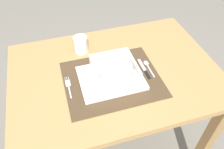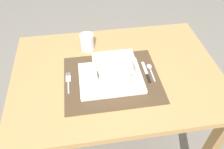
% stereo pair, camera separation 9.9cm
% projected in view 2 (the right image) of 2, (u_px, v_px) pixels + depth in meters
% --- Properties ---
extents(ground_plane, '(6.00, 6.00, 0.00)m').
position_uv_depth(ground_plane, '(115.00, 148.00, 1.59)').
color(ground_plane, gray).
extents(dining_table, '(0.96, 0.68, 0.76)m').
position_uv_depth(dining_table, '(116.00, 88.00, 1.14)').
color(dining_table, '#B2844C').
rests_on(dining_table, ground).
extents(placemat, '(0.42, 0.35, 0.00)m').
position_uv_depth(placemat, '(112.00, 79.00, 1.02)').
color(placemat, '#4C3823').
rests_on(placemat, dining_table).
extents(serving_plate, '(0.28, 0.22, 0.02)m').
position_uv_depth(serving_plate, '(111.00, 78.00, 1.01)').
color(serving_plate, white).
rests_on(serving_plate, placemat).
extents(porridge_bowl, '(0.19, 0.19, 0.05)m').
position_uv_depth(porridge_bowl, '(115.00, 70.00, 1.00)').
color(porridge_bowl, white).
rests_on(porridge_bowl, serving_plate).
extents(fork, '(0.02, 0.13, 0.00)m').
position_uv_depth(fork, '(68.00, 81.00, 1.00)').
color(fork, silver).
rests_on(fork, placemat).
extents(spoon, '(0.02, 0.11, 0.01)m').
position_uv_depth(spoon, '(150.00, 68.00, 1.06)').
color(spoon, silver).
rests_on(spoon, placemat).
extents(butter_knife, '(0.01, 0.14, 0.01)m').
position_uv_depth(butter_knife, '(147.00, 73.00, 1.03)').
color(butter_knife, black).
rests_on(butter_knife, placemat).
extents(drinking_glass, '(0.07, 0.07, 0.08)m').
position_uv_depth(drinking_glass, '(87.00, 43.00, 1.15)').
color(drinking_glass, white).
rests_on(drinking_glass, dining_table).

